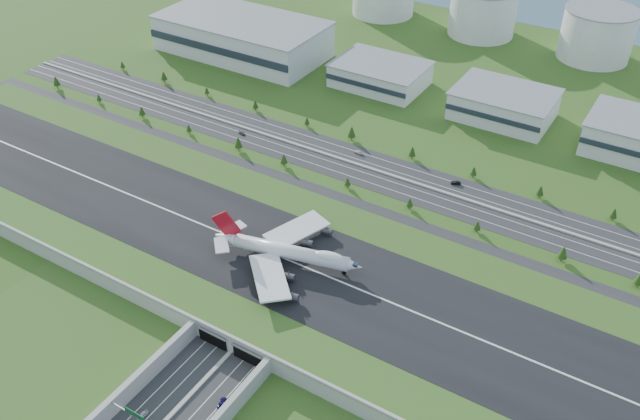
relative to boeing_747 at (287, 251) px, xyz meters
The scene contains 15 objects.
ground 15.38m from the boeing_747, ahead, with size 1200.00×1200.00×0.00m, color #2E4D18.
airfield_deck 11.74m from the boeing_747, ahead, with size 520.00×100.00×9.20m.
north_expressway 97.15m from the boeing_747, 86.29° to the left, with size 560.00×36.00×0.12m, color #28282B.
tree_row 98.30m from the boeing_747, 74.91° to the left, with size 501.67×48.69×8.38m.
hangar_west 247.79m from the boeing_747, 131.37° to the left, with size 120.00×60.00×25.00m, color silver.
hangar_mid_a 198.47m from the boeing_747, 105.73° to the left, with size 58.00×42.00×15.00m, color silver.
hangar_mid_b 193.55m from the boeing_747, 80.71° to the left, with size 58.00×42.00×17.00m, color silver.
fuel_tank_b 312.28m from the boeing_747, 95.29° to the left, with size 50.00×50.00×35.00m, color silver.
fuel_tank_c 316.00m from the boeing_747, 79.75° to the left, with size 50.00×50.00×35.00m, color silver.
boeing_747 is the anchor object (origin of this frame).
car_0 90.38m from the boeing_747, 91.31° to the right, with size 2.01×5.01×1.71m, color silver.
car_2 74.17m from the boeing_747, 74.96° to the right, with size 2.65×5.74×1.60m, color #100D41.
car_4 129.50m from the boeing_747, 136.05° to the left, with size 1.88×4.67×1.59m, color #5E5D63.
car_5 113.27m from the boeing_747, 71.45° to the left, with size 1.82×5.21×1.72m, color black.
car_7 109.97m from the boeing_747, 102.33° to the left, with size 2.24×5.51×1.60m, color silver.
Camera 1 is at (124.11, -184.81, 202.34)m, focal length 38.00 mm.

